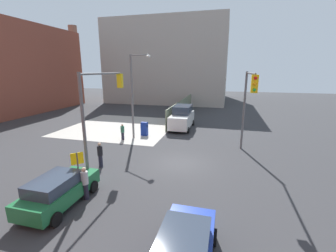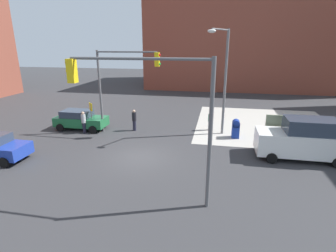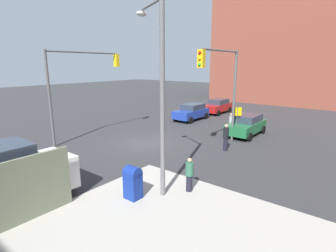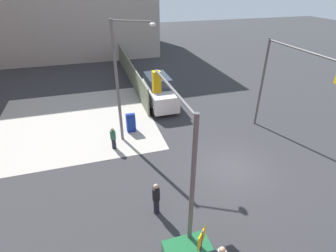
# 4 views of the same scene
# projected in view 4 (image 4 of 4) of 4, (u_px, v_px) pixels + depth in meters

# --- Properties ---
(ground_plane) EXTENTS (120.00, 120.00, 0.00)m
(ground_plane) POSITION_uv_depth(u_px,v_px,m) (232.00, 168.00, 15.76)
(ground_plane) COLOR #333335
(sidewalk_corner) EXTENTS (12.00, 12.00, 0.01)m
(sidewalk_corner) POSITION_uv_depth(u_px,v_px,m) (76.00, 121.00, 20.97)
(sidewalk_corner) COLOR #ADA89E
(sidewalk_corner) RESTS_ON ground
(construction_fence) EXTENTS (17.51, 0.12, 2.40)m
(construction_fence) POSITION_uv_depth(u_px,v_px,m) (130.00, 72.00, 28.33)
(construction_fence) COLOR slate
(construction_fence) RESTS_ON ground
(traffic_signal_nw_corner) EXTENTS (5.04, 0.36, 6.50)m
(traffic_signal_nw_corner) POSITION_uv_depth(u_px,v_px,m) (175.00, 136.00, 10.19)
(traffic_signal_nw_corner) COLOR #59595B
(traffic_signal_nw_corner) RESTS_ON ground
(traffic_signal_se_corner) EXTENTS (6.26, 0.36, 6.50)m
(traffic_signal_se_corner) POSITION_uv_depth(u_px,v_px,m) (289.00, 75.00, 16.34)
(traffic_signal_se_corner) COLOR #59595B
(traffic_signal_se_corner) RESTS_ON ground
(street_lamp_corner) EXTENTS (1.50, 2.40, 8.00)m
(street_lamp_corner) POSITION_uv_depth(u_px,v_px,m) (122.00, 76.00, 16.26)
(street_lamp_corner) COLOR slate
(street_lamp_corner) RESTS_ON ground
(warning_sign_two_way) EXTENTS (0.48, 0.48, 2.40)m
(warning_sign_two_way) POSITION_uv_depth(u_px,v_px,m) (201.00, 246.00, 9.32)
(warning_sign_two_way) COLOR #4C4C4C
(warning_sign_two_way) RESTS_ON ground
(mailbox_blue) EXTENTS (0.56, 0.64, 1.43)m
(mailbox_blue) POSITION_uv_depth(u_px,v_px,m) (131.00, 122.00, 19.28)
(mailbox_blue) COLOR navy
(mailbox_blue) RESTS_ON ground
(van_white_delivery) EXTENTS (5.40, 2.32, 2.62)m
(van_white_delivery) POSITION_uv_depth(u_px,v_px,m) (159.00, 91.00, 23.08)
(van_white_delivery) COLOR white
(van_white_delivery) RESTS_ON ground
(pedestrian_waiting) EXTENTS (0.36, 0.36, 1.78)m
(pedestrian_waiting) POSITION_uv_depth(u_px,v_px,m) (156.00, 198.00, 12.31)
(pedestrian_waiting) COLOR black
(pedestrian_waiting) RESTS_ON ground
(pedestrian_walking_north) EXTENTS (0.36, 0.36, 1.57)m
(pedestrian_walking_north) POSITION_uv_depth(u_px,v_px,m) (113.00, 138.00, 17.21)
(pedestrian_walking_north) COLOR #2D664C
(pedestrian_walking_north) RESTS_ON ground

